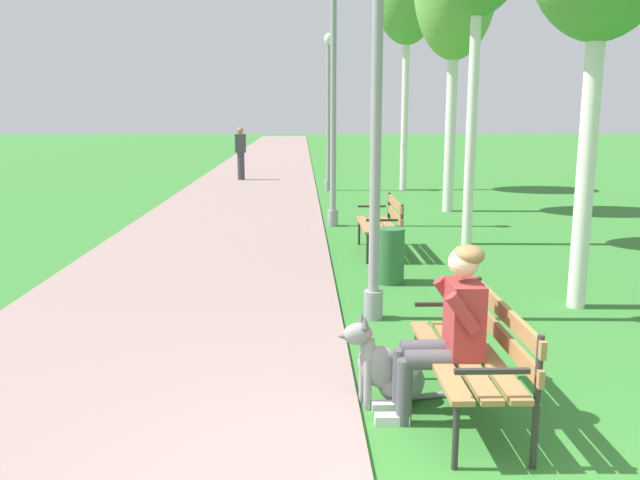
% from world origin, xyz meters
% --- Properties ---
extents(paved_path, '(3.65, 60.00, 0.04)m').
position_xyz_m(paved_path, '(-2.14, 24.00, 0.02)').
color(paved_path, gray).
rests_on(paved_path, ground).
extents(park_bench_near, '(0.55, 1.50, 0.85)m').
position_xyz_m(park_bench_near, '(0.49, 1.38, 0.51)').
color(park_bench_near, olive).
rests_on(park_bench_near, ground).
extents(park_bench_mid, '(0.55, 1.50, 0.85)m').
position_xyz_m(park_bench_mid, '(0.50, 6.88, 0.51)').
color(park_bench_mid, olive).
rests_on(park_bench_mid, ground).
extents(person_seated_on_near_bench, '(0.74, 0.49, 1.25)m').
position_xyz_m(person_seated_on_near_bench, '(0.29, 1.39, 0.68)').
color(person_seated_on_near_bench, '#4C4C51').
rests_on(person_seated_on_near_bench, ground).
extents(dog_grey, '(0.83, 0.36, 0.71)m').
position_xyz_m(dog_grey, '(-0.09, 1.62, 0.26)').
color(dog_grey, gray).
rests_on(dog_grey, ground).
extents(lamp_post_near, '(0.24, 0.24, 4.09)m').
position_xyz_m(lamp_post_near, '(0.02, 3.67, 2.12)').
color(lamp_post_near, gray).
rests_on(lamp_post_near, ground).
extents(lamp_post_mid, '(0.24, 0.24, 4.56)m').
position_xyz_m(lamp_post_mid, '(-0.13, 9.37, 2.36)').
color(lamp_post_mid, gray).
rests_on(lamp_post_mid, ground).
extents(lamp_post_far, '(0.24, 0.24, 4.15)m').
position_xyz_m(lamp_post_far, '(0.01, 15.08, 2.15)').
color(lamp_post_far, gray).
rests_on(lamp_post_far, ground).
extents(litter_bin, '(0.36, 0.36, 0.70)m').
position_xyz_m(litter_bin, '(0.38, 5.14, 0.35)').
color(litter_bin, '#2D6638').
rests_on(litter_bin, ground).
extents(pedestrian_distant, '(0.32, 0.22, 1.65)m').
position_xyz_m(pedestrian_distant, '(-2.59, 17.61, 0.84)').
color(pedestrian_distant, '#383842').
rests_on(pedestrian_distant, ground).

